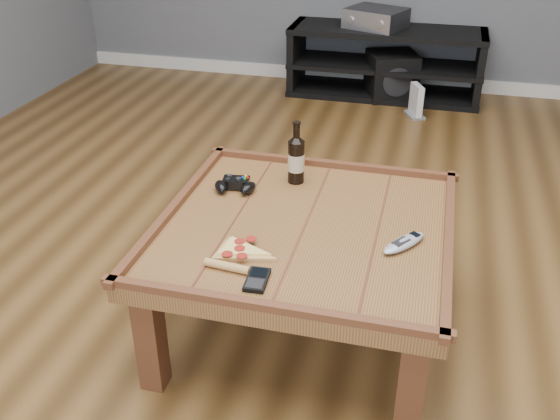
% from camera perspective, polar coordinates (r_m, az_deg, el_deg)
% --- Properties ---
extents(ground, '(6.00, 6.00, 0.00)m').
position_cam_1_polar(ground, '(2.44, 2.12, -10.48)').
color(ground, '#452C13').
rests_on(ground, ground).
extents(baseboard, '(5.00, 0.02, 0.10)m').
position_cam_1_polar(baseboard, '(5.06, 9.67, 11.71)').
color(baseboard, silver).
rests_on(baseboard, ground).
extents(coffee_table, '(1.03, 1.03, 0.48)m').
position_cam_1_polar(coffee_table, '(2.21, 2.30, -2.68)').
color(coffee_table, '#573319').
rests_on(coffee_table, ground).
extents(media_console, '(1.40, 0.45, 0.50)m').
position_cam_1_polar(media_console, '(4.78, 9.56, 13.10)').
color(media_console, black).
rests_on(media_console, ground).
extents(beer_bottle, '(0.07, 0.07, 0.25)m').
position_cam_1_polar(beer_bottle, '(2.42, 1.49, 4.76)').
color(beer_bottle, black).
rests_on(beer_bottle, coffee_table).
extents(game_controller, '(0.18, 0.13, 0.05)m').
position_cam_1_polar(game_controller, '(2.39, -4.12, 2.28)').
color(game_controller, black).
rests_on(game_controller, coffee_table).
extents(pizza_slice, '(0.19, 0.28, 0.03)m').
position_cam_1_polar(pizza_slice, '(2.01, -3.87, -3.97)').
color(pizza_slice, tan).
rests_on(pizza_slice, coffee_table).
extents(smartphone, '(0.07, 0.12, 0.02)m').
position_cam_1_polar(smartphone, '(1.89, -2.11, -6.38)').
color(smartphone, black).
rests_on(smartphone, coffee_table).
extents(remote_control, '(0.16, 0.19, 0.03)m').
position_cam_1_polar(remote_control, '(2.09, 11.27, -2.95)').
color(remote_control, '#9398A0').
rests_on(remote_control, coffee_table).
extents(av_receiver, '(0.48, 0.44, 0.13)m').
position_cam_1_polar(av_receiver, '(4.70, 8.75, 16.96)').
color(av_receiver, black).
rests_on(av_receiver, media_console).
extents(subwoofer, '(0.43, 0.43, 0.33)m').
position_cam_1_polar(subwoofer, '(4.77, 10.14, 12.02)').
color(subwoofer, black).
rests_on(subwoofer, ground).
extents(game_console, '(0.16, 0.20, 0.22)m').
position_cam_1_polar(game_console, '(4.45, 12.33, 9.62)').
color(game_console, slate).
rests_on(game_console, ground).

